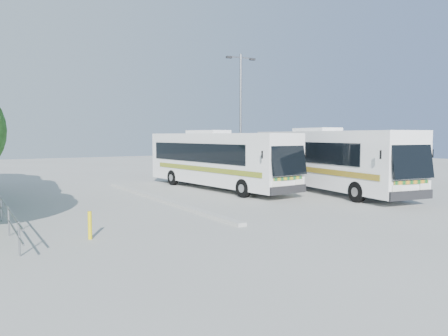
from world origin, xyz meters
TOP-DOWN VIEW (x-y plane):
  - ground at (0.00, 0.00)m, footprint 100.00×100.00m
  - kerb_divider at (-2.30, 2.00)m, footprint 0.40×16.00m
  - coach_main at (2.86, 4.61)m, footprint 3.87×13.11m
  - coach_adjacent at (7.93, -0.04)m, footprint 4.51×13.61m
  - lamppost at (4.88, 4.98)m, footprint 2.16×0.36m
  - bollard at (-7.74, -4.96)m, footprint 0.15×0.15m

SIDE VIEW (x-z plane):
  - ground at x=0.00m, z-range 0.00..0.00m
  - kerb_divider at x=-2.30m, z-range 0.00..0.15m
  - bollard at x=-7.74m, z-range 0.00..0.94m
  - coach_main at x=2.86m, z-range 0.17..3.76m
  - coach_adjacent at x=7.93m, z-range 0.18..3.89m
  - lamppost at x=4.88m, z-range 0.46..9.30m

